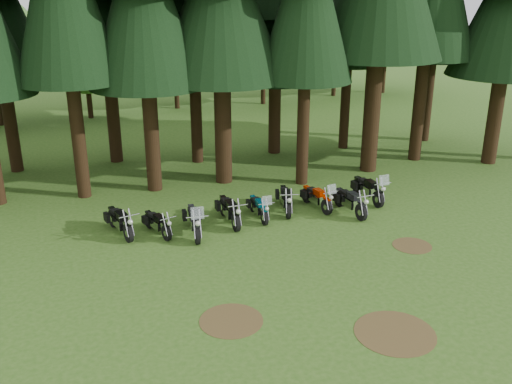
% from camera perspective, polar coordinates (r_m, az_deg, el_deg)
% --- Properties ---
extents(ground, '(120.00, 120.00, 0.00)m').
position_cam_1_polar(ground, '(18.81, 4.60, -7.94)').
color(ground, '#2E5717').
rests_on(ground, ground).
extents(decid_3, '(6.12, 5.95, 7.65)m').
position_cam_1_polar(decid_3, '(40.55, -16.39, 13.35)').
color(decid_3, '#301F10').
rests_on(decid_3, ground).
extents(decid_4, '(5.93, 5.76, 7.41)m').
position_cam_1_polar(decid_4, '(42.52, -7.76, 14.06)').
color(decid_4, '#301F10').
rests_on(decid_4, ground).
extents(decid_5, '(8.45, 8.21, 10.56)m').
position_cam_1_polar(decid_5, '(43.61, 1.35, 16.84)').
color(decid_5, '#301F10').
rests_on(decid_5, ground).
extents(decid_6, '(7.06, 6.86, 8.82)m').
position_cam_1_polar(decid_6, '(47.51, 8.51, 15.68)').
color(decid_6, '#301F10').
rests_on(decid_6, ground).
extents(decid_7, '(8.44, 8.20, 10.55)m').
position_cam_1_polar(decid_7, '(49.56, 13.63, 16.72)').
color(decid_7, '#301F10').
rests_on(decid_7, ground).
extents(dirt_patch_0, '(1.80, 1.80, 0.01)m').
position_cam_1_polar(dirt_patch_0, '(16.29, -2.50, -12.72)').
color(dirt_patch_0, '#4C3D1E').
rests_on(dirt_patch_0, ground).
extents(dirt_patch_1, '(1.40, 1.40, 0.01)m').
position_cam_1_polar(dirt_patch_1, '(21.22, 15.33, -5.19)').
color(dirt_patch_1, '#4C3D1E').
rests_on(dirt_patch_1, ground).
extents(dirt_patch_2, '(2.20, 2.20, 0.01)m').
position_cam_1_polar(dirt_patch_2, '(16.22, 13.72, -13.52)').
color(dirt_patch_2, '#4C3D1E').
rests_on(dirt_patch_2, ground).
extents(motorcycle_0, '(0.70, 2.29, 0.94)m').
position_cam_1_polar(motorcycle_0, '(21.79, -13.45, -2.95)').
color(motorcycle_0, black).
rests_on(motorcycle_0, ground).
extents(motorcycle_1, '(0.72, 1.94, 0.81)m').
position_cam_1_polar(motorcycle_1, '(21.53, -9.83, -3.15)').
color(motorcycle_1, black).
rests_on(motorcycle_1, ground).
extents(motorcycle_2, '(0.58, 2.47, 1.55)m').
position_cam_1_polar(motorcycle_2, '(21.27, -6.20, -2.97)').
color(motorcycle_2, black).
rests_on(motorcycle_2, ground).
extents(motorcycle_3, '(0.34, 2.37, 0.96)m').
position_cam_1_polar(motorcycle_3, '(22.18, -2.68, -1.93)').
color(motorcycle_3, black).
rests_on(motorcycle_3, ground).
extents(motorcycle_4, '(0.38, 2.05, 1.29)m').
position_cam_1_polar(motorcycle_4, '(22.61, 0.28, -1.63)').
color(motorcycle_4, black).
rests_on(motorcycle_4, ground).
extents(motorcycle_5, '(0.70, 2.26, 0.94)m').
position_cam_1_polar(motorcycle_5, '(23.35, 2.99, -0.80)').
color(motorcycle_5, black).
rests_on(motorcycle_5, ground).
extents(motorcycle_6, '(0.60, 2.19, 1.38)m').
position_cam_1_polar(motorcycle_6, '(23.71, 6.09, -0.60)').
color(motorcycle_6, black).
rests_on(motorcycle_6, ground).
extents(motorcycle_7, '(0.39, 2.32, 0.94)m').
position_cam_1_polar(motorcycle_7, '(23.39, 9.40, -1.01)').
color(motorcycle_7, black).
rests_on(motorcycle_7, ground).
extents(motorcycle_8, '(0.46, 2.41, 1.52)m').
position_cam_1_polar(motorcycle_8, '(24.85, 11.15, 0.24)').
color(motorcycle_8, black).
rests_on(motorcycle_8, ground).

